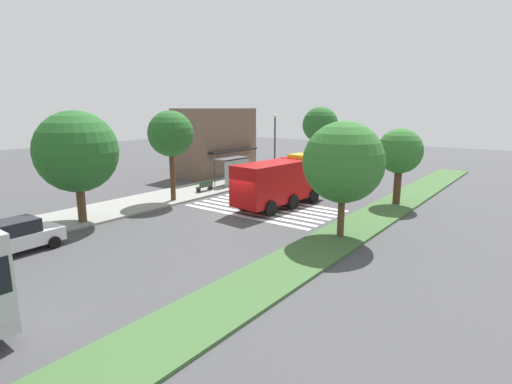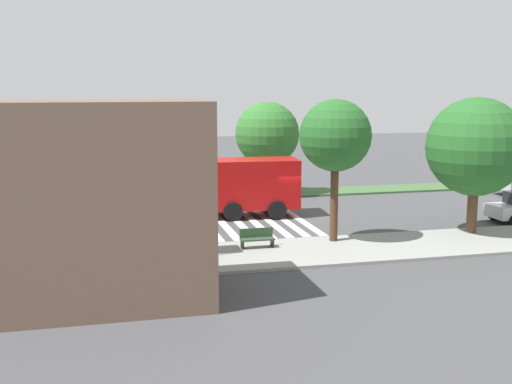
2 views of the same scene
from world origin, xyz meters
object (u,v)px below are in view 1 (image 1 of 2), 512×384
Objects in this scene: street_lamp at (275,141)px; median_tree_far_west at (343,162)px; parked_car_mid at (15,236)px; bus_stop_shelter at (235,166)px; median_tree_west at (400,152)px; sidewalk_tree_west at (77,152)px; sidewalk_tree_center at (171,134)px; sidewalk_tree_east at (320,125)px; fire_hydrant at (2,237)px; bench_near_shelter at (205,186)px; fire_truck at (283,180)px; parked_car_east at (334,161)px.

street_lamp is 1.01× the size of median_tree_far_west.
bus_stop_shelter reaches higher than parked_car_mid.
median_tree_west is (-4.14, -13.89, 0.12)m from street_lamp.
sidewalk_tree_center is at bearing 0.00° from sidewalk_tree_west.
sidewalk_tree_west is 7.58m from sidewalk_tree_center.
sidewalk_tree_east reaches higher than sidewalk_tree_center.
street_lamp is 26.06m from fire_hydrant.
bench_near_shelter is 20.43m from sidewalk_tree_east.
bus_stop_shelter is (20.36, 2.60, 1.02)m from parked_car_mid.
fire_truck is 8.81m from median_tree_west.
bus_stop_shelter is 0.54× the size of street_lamp.
median_tree_far_west is at bearing -134.87° from street_lamp.
street_lamp is 19.60m from median_tree_far_west.
bus_stop_shelter is 5.00× the size of fire_hydrant.
street_lamp is at bearing 0.22° from fire_hydrant.
parked_car_east is at bearing -1.48° from parked_car_mid.
sidewalk_tree_center reaches higher than median_tree_far_west.
fire_truck is 9.13m from sidewalk_tree_center.
sidewalk_tree_center is at bearing 173.00° from parked_car_east.
sidewalk_tree_center reaches higher than fire_hydrant.
parked_car_mid is at bearing -176.01° from street_lamp.
sidewalk_tree_center reaches higher than bench_near_shelter.
street_lamp reaches higher than fire_truck.
sidewalk_tree_west is 0.97× the size of sidewalk_tree_east.
median_tree_far_west reaches higher than parked_car_mid.
sidewalk_tree_west is 31.42m from sidewalk_tree_east.
fire_truck is 1.24× the size of sidewalk_tree_center.
bus_stop_shelter is at bearing 178.57° from sidewalk_tree_east.
sidewalk_tree_east reaches higher than parked_car_mid.
fire_hydrant is at bearing 88.76° from parked_car_mid.
parked_car_east is 6.21× the size of fire_hydrant.
fire_hydrant is at bearing -176.82° from bench_near_shelter.
fire_hydrant is at bearing -174.13° from sidewalk_tree_west.
median_tree_west reaches higher than fire_hydrant.
fire_truck reaches higher than bench_near_shelter.
median_tree_west is (5.25, -6.76, 2.05)m from fire_truck.
sidewalk_tree_west reaches higher than bench_near_shelter.
parked_car_mid is 0.59× the size of sidewalk_tree_east.
parked_car_east is (35.80, 0.00, 0.01)m from parked_car_mid.
sidewalk_tree_west is 6.36m from fire_hydrant.
street_lamp is at bearing -4.87° from bench_near_shelter.
sidewalk_tree_center is at bearing 122.80° from fire_truck.
parked_car_east is 15.69m from bus_stop_shelter.
median_tree_west is (-14.11, -12.09, 3.16)m from parked_car_east.
parked_car_east is 23.90m from sidewalk_tree_center.
sidewalk_tree_east is 20.45m from median_tree_west.
parked_car_east is at bearing -102.10° from sidewalk_tree_east.
street_lamp reaches higher than bus_stop_shelter.
sidewalk_tree_center is (-4.03, 7.52, 3.25)m from fire_truck.
parked_car_mid is 13.33m from sidewalk_tree_center.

